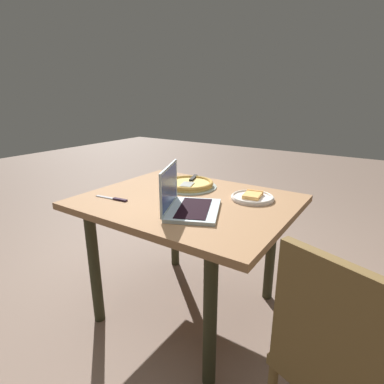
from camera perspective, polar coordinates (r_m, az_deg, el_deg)
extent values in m
plane|color=#7D6557|center=(2.08, -0.79, -20.62)|extent=(12.00, 12.00, 0.00)
cube|color=#986D48|center=(1.73, -0.89, -1.86)|extent=(1.15, 0.92, 0.04)
cylinder|color=#31301D|center=(2.04, 14.44, -10.48)|extent=(0.06, 0.06, 0.69)
cylinder|color=#31301D|center=(2.36, -3.24, -5.93)|extent=(0.06, 0.06, 0.69)
cylinder|color=#31301D|center=(1.45, 3.37, -22.75)|extent=(0.06, 0.06, 0.69)
cylinder|color=#31301D|center=(1.87, -17.66, -13.40)|extent=(0.06, 0.06, 0.69)
cube|color=#ACBFC5|center=(1.53, 0.37, -3.38)|extent=(0.36, 0.40, 0.02)
cube|color=black|center=(1.53, 0.37, -3.01)|extent=(0.26, 0.33, 0.00)
cube|color=#ACBFC5|center=(1.52, -4.29, 0.97)|extent=(0.14, 0.31, 0.21)
cube|color=#2E438A|center=(1.52, -4.20, 0.97)|extent=(0.13, 0.28, 0.19)
cylinder|color=white|center=(1.75, 11.17, -1.13)|extent=(0.24, 0.24, 0.01)
torus|color=silver|center=(1.74, 11.19, -0.81)|extent=(0.23, 0.23, 0.01)
cube|color=#E6A656|center=(1.74, 11.20, -0.60)|extent=(0.11, 0.13, 0.02)
cube|color=#D38F49|center=(1.79, 11.64, -0.07)|extent=(0.10, 0.03, 0.03)
cylinder|color=#98A69C|center=(1.94, -0.54, 1.01)|extent=(0.35, 0.35, 0.01)
cylinder|color=#DAB861|center=(1.94, -0.54, 1.40)|extent=(0.30, 0.30, 0.02)
torus|color=#BC8F41|center=(1.93, -0.54, 1.72)|extent=(0.31, 0.31, 0.02)
cube|color=#B0B4AE|center=(1.89, -0.93, 1.45)|extent=(0.10, 0.12, 0.00)
cube|color=black|center=(2.03, 0.26, 2.67)|extent=(0.07, 0.14, 0.01)
cube|color=silver|center=(1.80, -15.42, -1.02)|extent=(0.16, 0.04, 0.00)
cube|color=black|center=(1.74, -13.24, -1.39)|extent=(0.09, 0.03, 0.01)
cube|color=brown|center=(1.27, 28.13, -27.03)|extent=(0.51, 0.51, 0.04)
cube|color=brown|center=(0.99, 25.17, -22.99)|extent=(0.37, 0.16, 0.43)
cylinder|color=brown|center=(1.60, 23.60, -26.67)|extent=(0.03, 0.03, 0.41)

